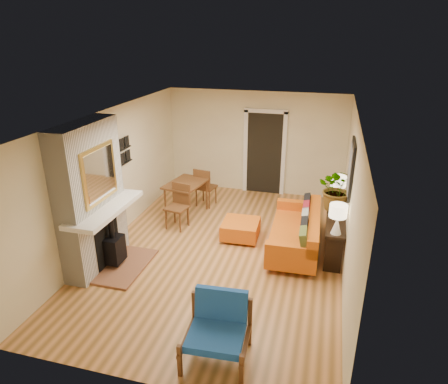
# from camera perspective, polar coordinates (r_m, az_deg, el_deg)

# --- Properties ---
(room_shell) EXTENTS (6.50, 6.50, 6.50)m
(room_shell) POSITION_cam_1_polar(r_m,az_deg,el_deg) (9.58, 7.35, 5.45)
(room_shell) COLOR tan
(room_shell) RESTS_ON ground
(fireplace) EXTENTS (1.09, 1.68, 2.60)m
(fireplace) POSITION_cam_1_polar(r_m,az_deg,el_deg) (7.19, -18.19, -1.24)
(fireplace) COLOR white
(fireplace) RESTS_ON ground
(sofa) EXTENTS (0.95, 2.11, 0.82)m
(sofa) POSITION_cam_1_polar(r_m,az_deg,el_deg) (7.83, 10.65, -5.64)
(sofa) COLOR silver
(sofa) RESTS_ON ground
(ottoman) EXTENTS (0.75, 0.75, 0.37)m
(ottoman) POSITION_cam_1_polar(r_m,az_deg,el_deg) (8.15, 2.38, -5.25)
(ottoman) COLOR silver
(ottoman) RESTS_ON ground
(blue_chair) EXTENTS (0.86, 0.85, 0.85)m
(blue_chair) POSITION_cam_1_polar(r_m,az_deg,el_deg) (5.39, -0.84, -18.39)
(blue_chair) COLOR brown
(blue_chair) RESTS_ON ground
(dining_table) EXTENTS (0.96, 1.81, 0.95)m
(dining_table) POSITION_cam_1_polar(r_m,az_deg,el_deg) (9.02, -5.01, 0.35)
(dining_table) COLOR brown
(dining_table) RESTS_ON ground
(console_table) EXTENTS (0.34, 1.85, 0.72)m
(console_table) POSITION_cam_1_polar(r_m,az_deg,el_deg) (7.89, 15.61, -4.12)
(console_table) COLOR black
(console_table) RESTS_ON ground
(lamp_near) EXTENTS (0.30, 0.30, 0.54)m
(lamp_near) POSITION_cam_1_polar(r_m,az_deg,el_deg) (6.99, 15.94, -3.28)
(lamp_near) COLOR white
(lamp_near) RESTS_ON console_table
(lamp_far) EXTENTS (0.30, 0.30, 0.54)m
(lamp_far) POSITION_cam_1_polar(r_m,az_deg,el_deg) (8.33, 16.00, 0.90)
(lamp_far) COLOR white
(lamp_far) RESTS_ON console_table
(houseplant) EXTENTS (0.88, 0.80, 0.86)m
(houseplant) POSITION_cam_1_polar(r_m,az_deg,el_deg) (7.90, 15.98, 0.48)
(houseplant) COLOR #1E5919
(houseplant) RESTS_ON console_table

